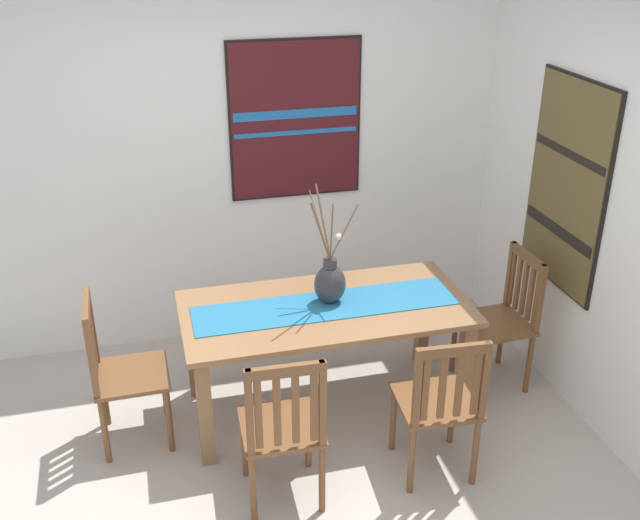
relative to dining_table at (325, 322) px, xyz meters
The scene contains 11 objects.
ground_plane 1.00m from the dining_table, 110.71° to the right, with size 6.40×6.40×0.03m, color #B2A89E.
wall_back 1.38m from the dining_table, 103.40° to the left, with size 6.40×0.12×2.70m, color silver.
dining_table is the anchor object (origin of this frame).
table_runner 0.11m from the dining_table, ahead, with size 1.59×0.36×0.01m, color #236B93.
centerpiece_vase 0.26m from the dining_table, 45.69° to the left, with size 0.31×0.34×0.74m.
chair_0 0.88m from the dining_table, 119.37° to the right, with size 0.44×0.44×0.95m.
chair_1 1.24m from the dining_table, behind, with size 0.43×0.43×0.96m.
chair_2 0.88m from the dining_table, 59.98° to the right, with size 0.45×0.45×0.92m.
chair_3 1.20m from the dining_table, ahead, with size 0.44×0.44×0.93m.
painting_on_back_wall 1.45m from the dining_table, 86.28° to the left, with size 0.91×0.05×1.09m.
painting_on_side_wall 1.70m from the dining_table, ahead, with size 0.05×0.80×1.31m.
Camera 1 is at (-0.73, -3.01, 2.88)m, focal length 41.23 mm.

